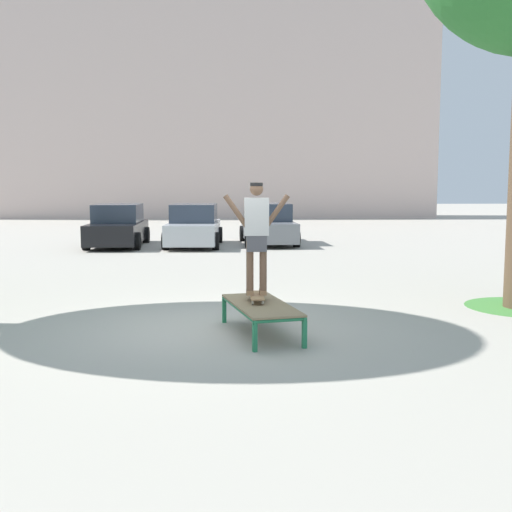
# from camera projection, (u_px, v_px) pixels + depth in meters

# --- Properties ---
(ground_plane) EXTENTS (120.00, 120.00, 0.00)m
(ground_plane) POSITION_uv_depth(u_px,v_px,m) (216.00, 328.00, 9.78)
(ground_plane) COLOR #B2AA9E
(building_facade) EXTENTS (31.86, 4.00, 14.18)m
(building_facade) POSITION_uv_depth(u_px,v_px,m) (191.00, 109.00, 41.43)
(building_facade) COLOR beige
(building_facade) RESTS_ON ground
(skate_box) EXTENTS (1.16, 2.02, 0.46)m
(skate_box) POSITION_uv_depth(u_px,v_px,m) (261.00, 307.00, 9.31)
(skate_box) COLOR #237A4C
(skate_box) RESTS_ON ground
(skateboard) EXTENTS (0.21, 0.80, 0.09)m
(skateboard) POSITION_uv_depth(u_px,v_px,m) (257.00, 296.00, 9.53)
(skateboard) COLOR #9E754C
(skateboard) RESTS_ON skate_box
(skater) EXTENTS (1.00, 0.28, 1.69)m
(skater) POSITION_uv_depth(u_px,v_px,m) (257.00, 230.00, 9.42)
(skater) COLOR brown
(skater) RESTS_ON skateboard
(car_black) EXTENTS (1.94, 4.21, 1.50)m
(car_black) POSITION_uv_depth(u_px,v_px,m) (118.00, 227.00, 22.53)
(car_black) COLOR black
(car_black) RESTS_ON ground
(car_silver) EXTENTS (2.04, 4.26, 1.50)m
(car_silver) POSITION_uv_depth(u_px,v_px,m) (194.00, 227.00, 22.59)
(car_silver) COLOR #B7BABF
(car_silver) RESTS_ON ground
(car_grey) EXTENTS (2.07, 4.28, 1.50)m
(car_grey) POSITION_uv_depth(u_px,v_px,m) (268.00, 225.00, 23.40)
(car_grey) COLOR slate
(car_grey) RESTS_ON ground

